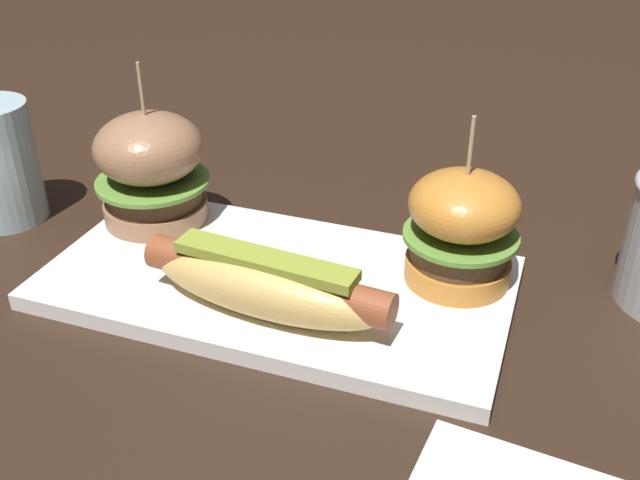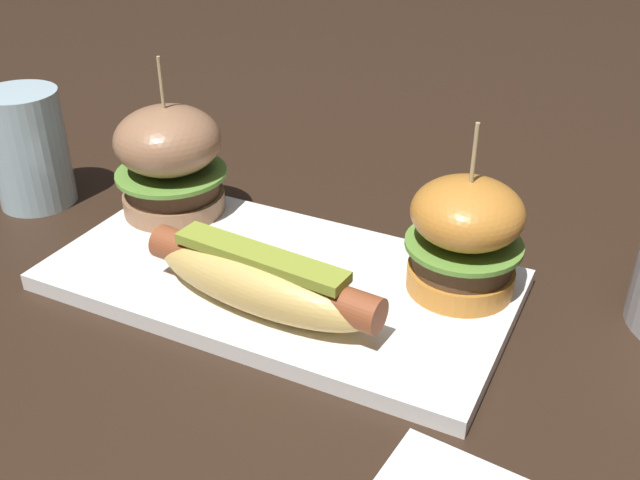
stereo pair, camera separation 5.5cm
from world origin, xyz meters
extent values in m
plane|color=black|center=(0.00, 0.00, 0.00)|extent=(3.00, 3.00, 0.00)
cube|color=white|center=(0.00, 0.00, 0.01)|extent=(0.37, 0.19, 0.01)
ellipsoid|color=#DAB360|center=(0.01, -0.05, 0.04)|extent=(0.19, 0.07, 0.04)
cylinder|color=brown|center=(0.01, -0.05, 0.04)|extent=(0.20, 0.04, 0.03)
cube|color=olive|center=(0.01, -0.05, 0.06)|extent=(0.14, 0.04, 0.01)
cylinder|color=#9D6E4D|center=(-0.14, 0.05, 0.02)|extent=(0.09, 0.09, 0.02)
cylinder|color=#452B1B|center=(-0.14, 0.05, 0.04)|extent=(0.09, 0.09, 0.02)
cylinder|color=#609338|center=(-0.14, 0.05, 0.05)|extent=(0.10, 0.10, 0.00)
ellipsoid|color=#9D6E4D|center=(-0.14, 0.05, 0.08)|extent=(0.09, 0.09, 0.06)
cylinder|color=tan|center=(-0.14, 0.05, 0.13)|extent=(0.00, 0.00, 0.06)
cylinder|color=orange|center=(0.14, 0.04, 0.02)|extent=(0.08, 0.08, 0.02)
cylinder|color=brown|center=(0.14, 0.04, 0.04)|extent=(0.08, 0.08, 0.02)
cylinder|color=#609338|center=(0.14, 0.04, 0.05)|extent=(0.09, 0.09, 0.00)
ellipsoid|color=orange|center=(0.14, 0.04, 0.08)|extent=(0.08, 0.08, 0.05)
cylinder|color=tan|center=(0.14, 0.04, 0.12)|extent=(0.00, 0.00, 0.06)
cylinder|color=silver|center=(-0.29, 0.03, 0.06)|extent=(0.07, 0.07, 0.11)
camera|label=1|loc=(0.20, -0.45, 0.33)|focal=40.98mm
camera|label=2|loc=(0.25, -0.42, 0.33)|focal=40.98mm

